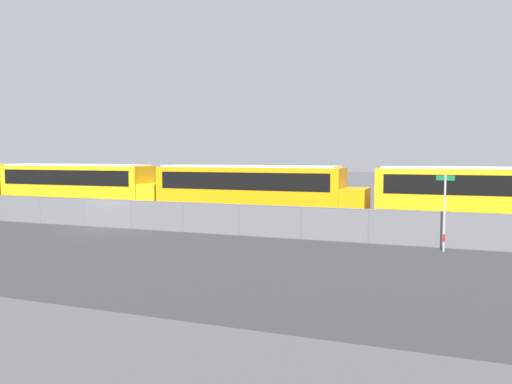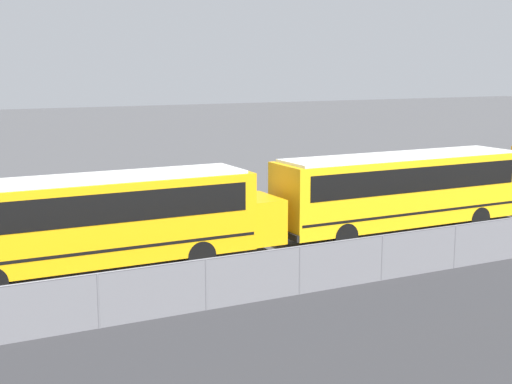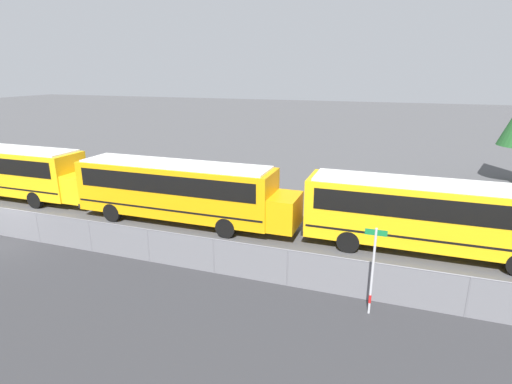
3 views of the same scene
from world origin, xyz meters
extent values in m
cylinder|color=slate|center=(-19.94, 0.00, 0.75)|extent=(0.07, 0.07, 1.50)
cylinder|color=slate|center=(-16.87, 0.00, 0.75)|extent=(0.07, 0.07, 1.50)
cylinder|color=slate|center=(-13.80, 0.00, 0.75)|extent=(0.07, 0.07, 1.50)
cylinder|color=slate|center=(-10.74, 0.00, 0.75)|extent=(0.07, 0.07, 1.50)
cylinder|color=slate|center=(-7.67, 0.00, 0.75)|extent=(0.07, 0.07, 1.50)
cube|color=#EDA80F|center=(-18.79, 4.85, 1.85)|extent=(10.86, 2.40, 2.68)
cube|color=black|center=(-18.79, 4.85, 2.44)|extent=(9.99, 2.44, 0.96)
cube|color=black|center=(-18.79, 4.85, 1.10)|extent=(10.64, 2.43, 0.10)
cube|color=#EDA80F|center=(-12.71, 4.85, 1.31)|extent=(1.30, 2.21, 1.61)
cube|color=silver|center=(-18.79, 4.85, 3.24)|extent=(10.31, 2.16, 0.10)
cylinder|color=black|center=(-15.43, 5.94, 0.51)|extent=(1.02, 0.28, 1.02)
cylinder|color=black|center=(-15.43, 3.77, 0.51)|extent=(1.02, 0.28, 1.02)
cube|color=yellow|center=(-6.18, 4.89, 1.85)|extent=(10.86, 2.40, 2.68)
cube|color=black|center=(-6.18, 4.89, 2.44)|extent=(9.99, 2.44, 0.96)
cube|color=black|center=(-6.18, 4.89, 1.10)|extent=(10.64, 2.43, 0.10)
cube|color=yellow|center=(-0.10, 4.89, 1.31)|extent=(1.30, 2.21, 1.61)
cube|color=black|center=(-11.66, 4.89, 0.66)|extent=(0.12, 2.40, 0.24)
cube|color=silver|center=(-6.18, 4.89, 3.24)|extent=(10.31, 2.16, 0.10)
cylinder|color=black|center=(-2.82, 5.97, 0.51)|extent=(1.02, 0.28, 1.02)
cylinder|color=black|center=(-2.82, 3.80, 0.51)|extent=(1.02, 0.28, 1.02)
cylinder|color=black|center=(-9.55, 5.97, 0.51)|extent=(1.02, 0.28, 1.02)
cylinder|color=black|center=(-9.55, 3.80, 0.51)|extent=(1.02, 0.28, 1.02)
camera|label=1|loc=(16.88, -21.96, 3.82)|focal=35.00mm
camera|label=2|loc=(-24.48, -17.75, 6.84)|focal=50.00mm
camera|label=3|loc=(17.18, -13.23, 7.89)|focal=28.00mm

